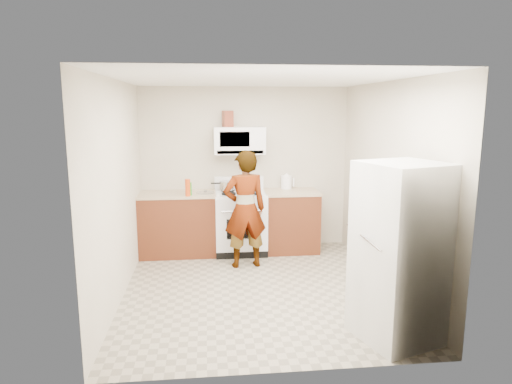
{
  "coord_description": "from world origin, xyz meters",
  "views": [
    {
      "loc": [
        -0.59,
        -5.24,
        2.19
      ],
      "look_at": [
        0.04,
        0.55,
        1.11
      ],
      "focal_mm": 32.0,
      "sensor_mm": 36.0,
      "label": 1
    }
  ],
  "objects": [
    {
      "name": "broom",
      "position": [
        1.53,
        0.77,
        0.71
      ],
      "size": [
        0.24,
        0.22,
        1.4
      ],
      "primitive_type": "cylinder",
      "rotation": [
        0.14,
        -0.14,
        -0.04
      ],
      "color": "silver",
      "rests_on": "floor"
    },
    {
      "name": "saucepan",
      "position": [
        -0.29,
        1.6,
        1.01
      ],
      "size": [
        0.22,
        0.22,
        0.12
      ],
      "primitive_type": "cylinder",
      "rotation": [
        0.0,
        0.0,
        0.0
      ],
      "color": "#AEAEB3",
      "rests_on": "gas_range"
    },
    {
      "name": "right_wall",
      "position": [
        1.59,
        0.0,
        1.25
      ],
      "size": [
        0.02,
        3.6,
        2.5
      ],
      "primitive_type": "cube",
      "color": "beige",
      "rests_on": "floor"
    },
    {
      "name": "counter_left",
      "position": [
        -1.04,
        1.49,
        0.92
      ],
      "size": [
        1.14,
        0.64,
        0.03
      ],
      "primitive_type": "cube",
      "color": "tan",
      "rests_on": "cabinet_left"
    },
    {
      "name": "floor",
      "position": [
        0.0,
        0.0,
        0.0
      ],
      "size": [
        3.6,
        3.6,
        0.0
      ],
      "primitive_type": "plane",
      "color": "gray",
      "rests_on": "ground"
    },
    {
      "name": "microwave",
      "position": [
        -0.1,
        1.61,
        1.7
      ],
      "size": [
        0.76,
        0.38,
        0.4
      ],
      "primitive_type": "cube",
      "color": "white",
      "rests_on": "back_wall"
    },
    {
      "name": "jug",
      "position": [
        -0.27,
        1.66,
        2.02
      ],
      "size": [
        0.17,
        0.17,
        0.24
      ],
      "primitive_type": "cube",
      "rotation": [
        0.0,
        0.0,
        0.25
      ],
      "color": "maroon",
      "rests_on": "microwave"
    },
    {
      "name": "bottle_hot_sauce",
      "position": [
        -0.87,
        1.34,
        1.01
      ],
      "size": [
        0.06,
        0.06,
        0.15
      ],
      "primitive_type": "cylinder",
      "rotation": [
        0.0,
        0.0,
        -0.12
      ],
      "color": "orange",
      "rests_on": "counter_left"
    },
    {
      "name": "cabinet_right",
      "position": [
        0.68,
        1.49,
        0.45
      ],
      "size": [
        0.8,
        0.62,
        0.9
      ],
      "primitive_type": "cube",
      "color": "#5C2A15",
      "rests_on": "floor"
    },
    {
      "name": "kettle",
      "position": [
        0.64,
        1.7,
        1.04
      ],
      "size": [
        0.21,
        0.21,
        0.2
      ],
      "primitive_type": "cylinder",
      "rotation": [
        0.0,
        0.0,
        -0.24
      ],
      "color": "white",
      "rests_on": "counter_right"
    },
    {
      "name": "tray",
      "position": [
        0.03,
        1.35,
        0.96
      ],
      "size": [
        0.29,
        0.23,
        0.05
      ],
      "primitive_type": "cube",
      "rotation": [
        0.0,
        0.0,
        0.31
      ],
      "color": "silver",
      "rests_on": "gas_range"
    },
    {
      "name": "fridge",
      "position": [
        1.2,
        -1.32,
        0.85
      ],
      "size": [
        0.88,
        0.88,
        1.7
      ],
      "primitive_type": "cube",
      "rotation": [
        0.0,
        0.0,
        0.32
      ],
      "color": "white",
      "rests_on": "floor"
    },
    {
      "name": "pot_lid",
      "position": [
        -0.62,
        1.46,
        0.94
      ],
      "size": [
        0.33,
        0.33,
        0.01
      ],
      "primitive_type": "cylinder",
      "rotation": [
        0.0,
        0.0,
        0.26
      ],
      "color": "silver",
      "rests_on": "counter_left"
    },
    {
      "name": "cabinet_left",
      "position": [
        -1.04,
        1.49,
        0.45
      ],
      "size": [
        1.12,
        0.62,
        0.9
      ],
      "primitive_type": "cube",
      "color": "#5C2A15",
      "rests_on": "floor"
    },
    {
      "name": "bottle_spray",
      "position": [
        -0.87,
        1.25,
        1.06
      ],
      "size": [
        0.09,
        0.09,
        0.25
      ],
      "primitive_type": "cylinder",
      "rotation": [
        0.0,
        0.0,
        -0.19
      ],
      "color": "#C53D0E",
      "rests_on": "counter_left"
    },
    {
      "name": "person",
      "position": [
        -0.08,
        0.84,
        0.81
      ],
      "size": [
        0.64,
        0.47,
        1.62
      ],
      "primitive_type": "imported",
      "rotation": [
        0.0,
        0.0,
        3.29
      ],
      "color": "tan",
      "rests_on": "floor"
    },
    {
      "name": "counter_right",
      "position": [
        0.68,
        1.49,
        0.92
      ],
      "size": [
        0.82,
        0.64,
        0.03
      ],
      "primitive_type": "cube",
      "color": "tan",
      "rests_on": "cabinet_right"
    },
    {
      "name": "gas_range",
      "position": [
        -0.1,
        1.48,
        0.49
      ],
      "size": [
        0.76,
        0.65,
        1.13
      ],
      "color": "white",
      "rests_on": "floor"
    },
    {
      "name": "back_wall",
      "position": [
        0.0,
        1.79,
        1.25
      ],
      "size": [
        3.2,
        0.02,
        2.5
      ],
      "primitive_type": "cube",
      "color": "beige",
      "rests_on": "floor"
    },
    {
      "name": "bottle_green_cap",
      "position": [
        -0.85,
        1.32,
        1.03
      ],
      "size": [
        0.06,
        0.06,
        0.19
      ],
      "primitive_type": "cylinder",
      "rotation": [
        0.0,
        0.0,
        0.02
      ],
      "color": "#198B1D",
      "rests_on": "counter_left"
    }
  ]
}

